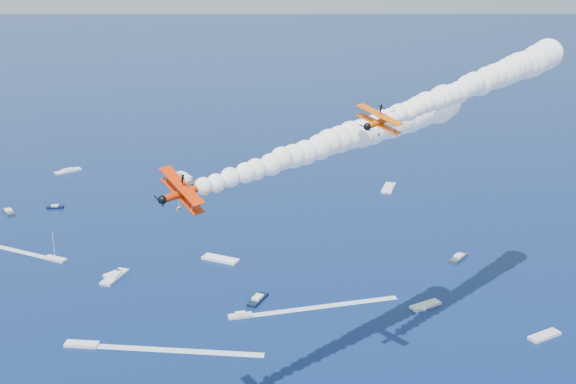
{
  "coord_description": "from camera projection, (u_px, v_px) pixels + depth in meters",
  "views": [
    {
      "loc": [
        -12.99,
        -78.75,
        84.71
      ],
      "look_at": [
        -2.95,
        23.9,
        49.16
      ],
      "focal_mm": 43.68,
      "sensor_mm": 36.0,
      "label": 1
    }
  ],
  "objects": [
    {
      "name": "biplane_lead",
      "position": [
        380.0,
        122.0,
        113.79
      ],
      "size": [
        11.76,
        12.27,
        7.59
      ],
      "primitive_type": null,
      "rotation": [
        -0.25,
        0.07,
        3.84
      ],
      "color": "#DD5404"
    },
    {
      "name": "smoke_trail_trail",
      "position": [
        341.0,
        140.0,
        119.24
      ],
      "size": [
        66.51,
        63.23,
        11.52
      ],
      "primitive_type": null,
      "rotation": [
        0.0,
        0.0,
        3.76
      ],
      "color": "white"
    },
    {
      "name": "biplane_trail",
      "position": [
        184.0,
        193.0,
        100.49
      ],
      "size": [
        12.77,
        13.51,
        9.24
      ],
      "primitive_type": null,
      "rotation": [
        -0.39,
        0.07,
        3.76
      ],
      "color": "red"
    },
    {
      "name": "boat_wakes",
      "position": [
        157.0,
        296.0,
        181.62
      ],
      "size": [
        128.96,
        79.74,
        0.04
      ],
      "color": "white",
      "rests_on": "ground"
    },
    {
      "name": "spectator_boats",
      "position": [
        212.0,
        264.0,
        199.23
      ],
      "size": [
        204.19,
        193.03,
        0.7
      ],
      "color": "silver",
      "rests_on": "ground"
    },
    {
      "name": "smoke_trail_lead",
      "position": [
        480.0,
        82.0,
        134.39
      ],
      "size": [
        66.61,
        65.79,
        11.52
      ],
      "primitive_type": null,
      "rotation": [
        0.0,
        0.0,
        3.84
      ],
      "color": "white"
    }
  ]
}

